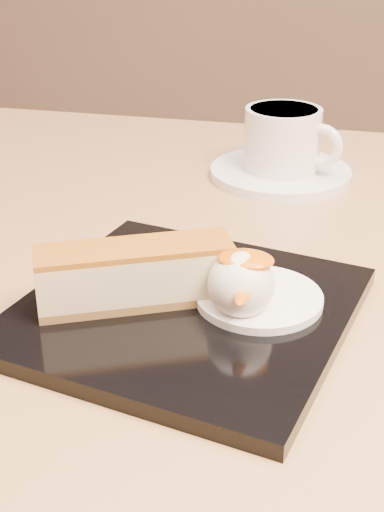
% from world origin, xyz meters
% --- Properties ---
extents(table, '(0.80, 0.80, 0.72)m').
position_xyz_m(table, '(0.00, 0.00, 0.56)').
color(table, black).
rests_on(table, ground).
extents(dessert_plate, '(0.26, 0.26, 0.01)m').
position_xyz_m(dessert_plate, '(-0.01, -0.10, 0.73)').
color(dessert_plate, black).
rests_on(dessert_plate, table).
extents(cheesecake, '(0.14, 0.09, 0.04)m').
position_xyz_m(cheesecake, '(-0.04, -0.10, 0.75)').
color(cheesecake, brown).
rests_on(cheesecake, dessert_plate).
extents(cream_smear, '(0.09, 0.09, 0.01)m').
position_xyz_m(cream_smear, '(0.04, -0.08, 0.73)').
color(cream_smear, white).
rests_on(cream_smear, dessert_plate).
extents(ice_cream_scoop, '(0.05, 0.05, 0.05)m').
position_xyz_m(ice_cream_scoop, '(0.03, -0.10, 0.76)').
color(ice_cream_scoop, white).
rests_on(ice_cream_scoop, cream_smear).
extents(mango_sauce, '(0.04, 0.03, 0.01)m').
position_xyz_m(mango_sauce, '(0.03, -0.10, 0.77)').
color(mango_sauce, '#DB6206').
rests_on(mango_sauce, ice_cream_scoop).
extents(mint_sprig, '(0.03, 0.02, 0.00)m').
position_xyz_m(mint_sprig, '(0.01, -0.06, 0.74)').
color(mint_sprig, green).
rests_on(mint_sprig, cream_smear).
extents(saucer, '(0.15, 0.15, 0.01)m').
position_xyz_m(saucer, '(0.02, 0.21, 0.72)').
color(saucer, white).
rests_on(saucer, table).
extents(coffee_cup, '(0.10, 0.08, 0.06)m').
position_xyz_m(coffee_cup, '(0.03, 0.21, 0.76)').
color(coffee_cup, white).
rests_on(coffee_cup, saucer).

